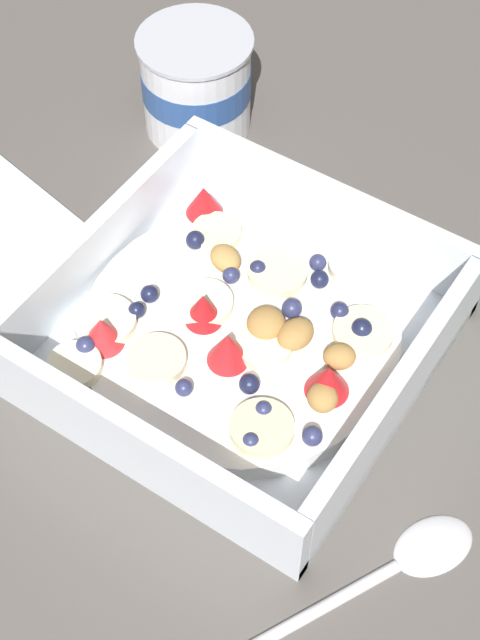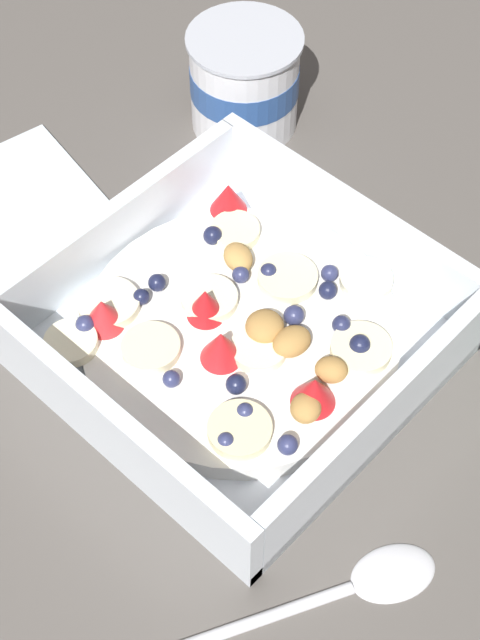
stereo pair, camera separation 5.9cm
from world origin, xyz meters
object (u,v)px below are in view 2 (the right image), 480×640
(spoon, at_px, (348,586))
(yogurt_cup, at_px, (244,81))
(fruit_bowl, at_px, (239,331))
(folded_napkin, at_px, (8,205))

(spoon, distance_m, yogurt_cup, 0.37)
(fruit_bowl, bearing_deg, folded_napkin, -173.60)
(yogurt_cup, bearing_deg, fruit_bowl, -47.92)
(fruit_bowl, distance_m, yogurt_cup, 0.21)
(fruit_bowl, bearing_deg, yogurt_cup, 132.08)
(spoon, bearing_deg, folded_napkin, 171.48)
(fruit_bowl, relative_size, yogurt_cup, 2.64)
(fruit_bowl, xyz_separation_m, folded_napkin, (-0.20, -0.02, -0.02))
(fruit_bowl, xyz_separation_m, yogurt_cup, (-0.14, 0.16, 0.02))
(spoon, relative_size, yogurt_cup, 1.94)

